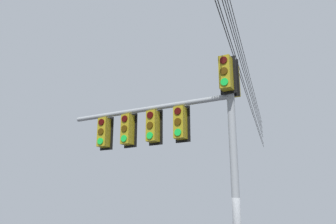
# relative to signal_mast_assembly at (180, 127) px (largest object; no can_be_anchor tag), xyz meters

# --- Properties ---
(signal_mast_assembly) EXTENTS (5.38, 1.39, 6.18)m
(signal_mast_assembly) POSITION_rel_signal_mast_assembly_xyz_m (0.00, 0.00, 0.00)
(signal_mast_assembly) COLOR gray
(signal_mast_assembly) RESTS_ON ground
(overhead_wire_span) EXTENTS (0.46, 32.92, 2.11)m
(overhead_wire_span) POSITION_rel_signal_mast_assembly_xyz_m (1.45, 1.25, 3.27)
(overhead_wire_span) COLOR black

